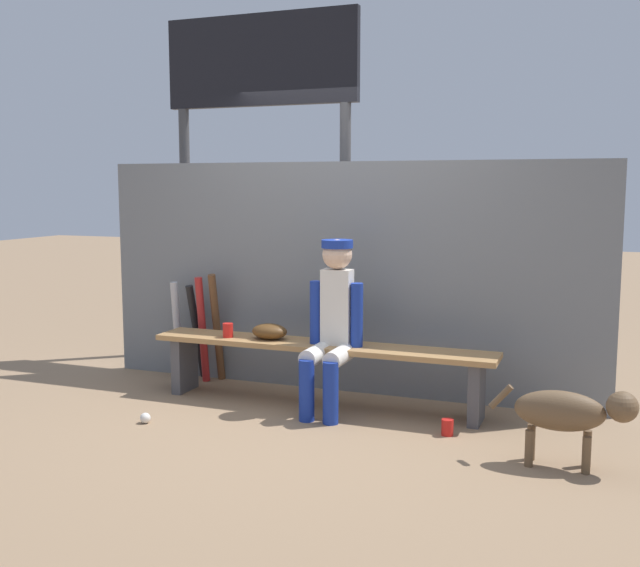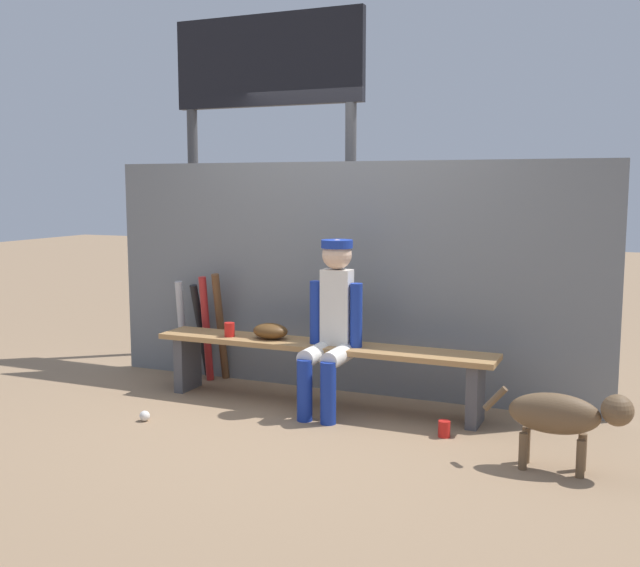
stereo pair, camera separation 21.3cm
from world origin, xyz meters
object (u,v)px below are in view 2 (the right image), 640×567
at_px(bat_aluminum_red, 206,329).
at_px(cup_on_bench, 229,330).
at_px(bat_wood_dark, 221,327).
at_px(bat_aluminum_black, 201,331).
at_px(baseball, 145,416).
at_px(dog, 564,415).
at_px(scoreboard, 273,103).
at_px(dugout_bench, 320,357).
at_px(bat_aluminum_silver, 182,329).
at_px(cup_on_ground, 444,429).
at_px(baseball_glove, 270,331).
at_px(player_seated, 331,320).

xyz_separation_m(bat_aluminum_red, cup_on_bench, (0.42, -0.34, 0.09)).
height_order(bat_wood_dark, bat_aluminum_black, bat_wood_dark).
height_order(baseball, dog, dog).
bearing_deg(scoreboard, cup_on_bench, -79.11).
relative_size(dugout_bench, cup_on_bench, 24.02).
distance_m(dugout_bench, cup_on_bench, 0.76).
bearing_deg(bat_aluminum_red, baseball, -80.98).
bearing_deg(dugout_bench, cup_on_bench, -176.11).
height_order(bat_wood_dark, dog, bat_wood_dark).
bearing_deg(bat_aluminum_black, bat_aluminum_silver, -166.10).
bearing_deg(cup_on_bench, bat_aluminum_silver, 151.42).
xyz_separation_m(bat_aluminum_silver, dog, (3.25, -0.98, -0.08)).
bearing_deg(scoreboard, cup_on_ground, -37.76).
xyz_separation_m(baseball_glove, bat_aluminum_silver, (-1.02, 0.32, -0.12)).
relative_size(baseball_glove, scoreboard, 0.08).
relative_size(player_seated, bat_wood_dark, 1.35).
distance_m(player_seated, baseball, 1.49).
xyz_separation_m(baseball, cup_on_bench, (0.24, 0.78, 0.50)).
bearing_deg(dugout_bench, cup_on_ground, -17.88).
bearing_deg(cup_on_ground, baseball, -166.13).
height_order(baseball_glove, dog, baseball_glove).
relative_size(bat_aluminum_red, scoreboard, 0.26).
height_order(player_seated, bat_aluminum_black, player_seated).
xyz_separation_m(bat_wood_dark, bat_aluminum_silver, (-0.37, -0.02, -0.04)).
bearing_deg(player_seated, baseball, -147.14).
bearing_deg(bat_wood_dark, baseball_glove, -27.90).
xyz_separation_m(dugout_bench, baseball, (-0.99, -0.84, -0.34)).
relative_size(bat_wood_dark, bat_aluminum_black, 1.12).
distance_m(dugout_bench, player_seated, 0.35).
bearing_deg(cup_on_bench, player_seated, -3.76).
distance_m(bat_aluminum_red, bat_aluminum_silver, 0.27).
xyz_separation_m(player_seated, bat_aluminum_red, (-1.30, 0.40, -0.24)).
height_order(baseball_glove, baseball, baseball_glove).
distance_m(bat_wood_dark, baseball, 1.25).
bearing_deg(cup_on_ground, dugout_bench, 162.12).
height_order(player_seated, baseball_glove, player_seated).
distance_m(cup_on_bench, dog, 2.64).
distance_m(bat_aluminum_silver, scoreboard, 2.22).
height_order(baseball_glove, bat_aluminum_black, bat_aluminum_black).
bearing_deg(bat_aluminum_silver, baseball_glove, -17.61).
distance_m(bat_aluminum_red, cup_on_bench, 0.55).
bearing_deg(dog, bat_aluminum_silver, 163.23).
height_order(bat_aluminum_black, baseball, bat_aluminum_black).
distance_m(bat_aluminum_red, baseball, 1.21).
relative_size(bat_wood_dark, baseball, 12.61).
distance_m(baseball_glove, bat_aluminum_black, 0.94).
relative_size(bat_wood_dark, cup_on_ground, 8.48).
relative_size(bat_aluminum_red, cup_on_ground, 8.14).
distance_m(cup_on_bench, scoreboard, 2.28).
height_order(dugout_bench, bat_aluminum_red, bat_aluminum_red).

